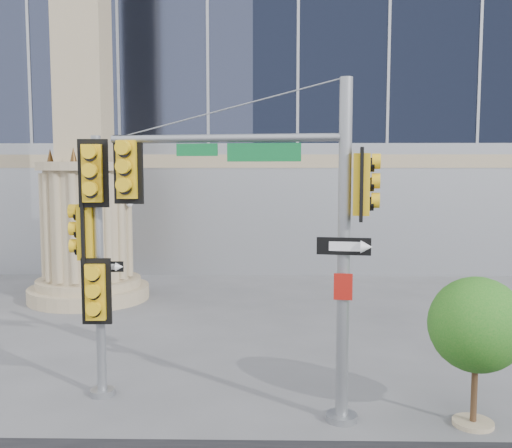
{
  "coord_description": "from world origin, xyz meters",
  "views": [
    {
      "loc": [
        0.62,
        -11.81,
        4.86
      ],
      "look_at": [
        0.37,
        2.0,
        3.52
      ],
      "focal_mm": 40.0,
      "sensor_mm": 36.0,
      "label": 1
    }
  ],
  "objects": [
    {
      "name": "monument",
      "position": [
        -6.0,
        9.0,
        5.52
      ],
      "size": [
        4.4,
        4.4,
        16.6
      ],
      "color": "tan",
      "rests_on": "ground"
    },
    {
      "name": "ground",
      "position": [
        0.0,
        0.0,
        0.0
      ],
      "size": [
        120.0,
        120.0,
        0.0
      ],
      "primitive_type": "plane",
      "color": "#545456",
      "rests_on": "ground"
    },
    {
      "name": "secondary_signal_pole",
      "position": [
        -2.96,
        -0.14,
        3.26
      ],
      "size": [
        0.95,
        0.71,
        5.54
      ],
      "rotation": [
        0.0,
        0.0,
        0.03
      ],
      "color": "slate",
      "rests_on": "ground"
    },
    {
      "name": "street_tree",
      "position": [
        4.59,
        -1.3,
        1.88
      ],
      "size": [
        1.83,
        1.79,
        2.85
      ],
      "color": "tan",
      "rests_on": "ground"
    },
    {
      "name": "main_signal_pole",
      "position": [
        0.91,
        -0.99,
        4.05
      ],
      "size": [
        5.03,
        1.2,
        6.53
      ],
      "rotation": [
        0.0,
        0.0,
        -0.15
      ],
      "color": "slate",
      "rests_on": "ground"
    }
  ]
}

